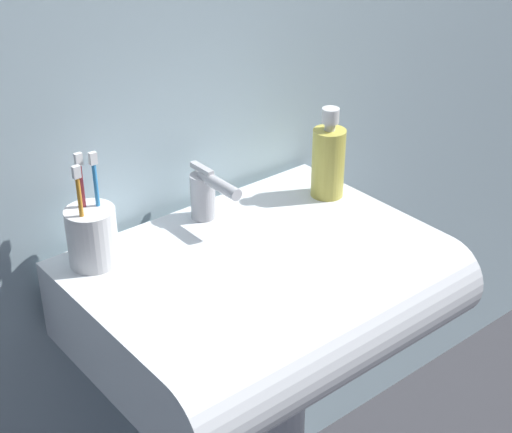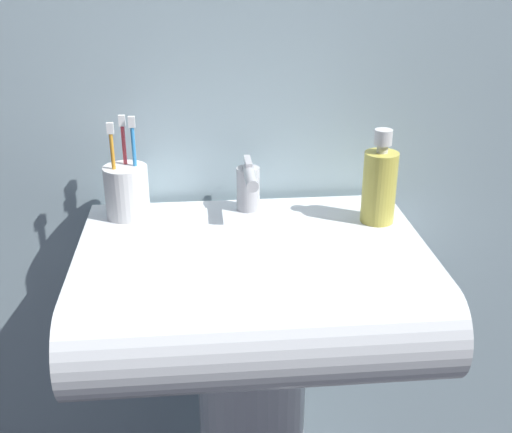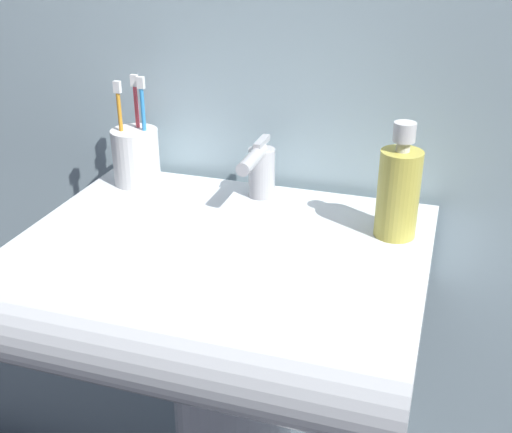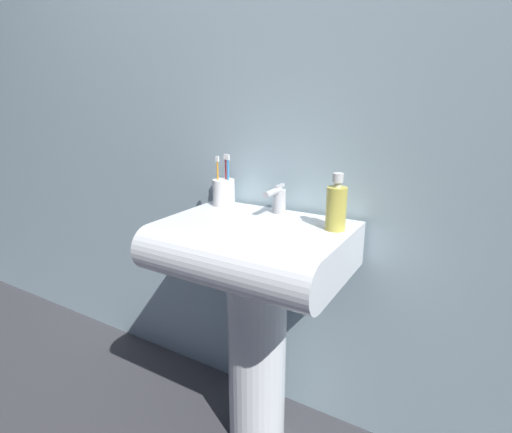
# 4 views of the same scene
# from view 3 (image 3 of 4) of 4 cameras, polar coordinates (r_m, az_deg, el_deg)

# --- Properties ---
(sink_basin) EXTENTS (0.60, 0.46, 0.15)m
(sink_basin) POSITION_cam_3_polar(r_m,az_deg,el_deg) (0.97, -3.34, -6.55)
(sink_basin) COLOR white
(sink_basin) RESTS_ON sink_pedestal
(faucet) EXTENTS (0.04, 0.13, 0.10)m
(faucet) POSITION_cam_3_polar(r_m,az_deg,el_deg) (1.07, 0.34, 4.25)
(faucet) COLOR #B7B7BC
(faucet) RESTS_ON sink_basin
(toothbrush_cup) EXTENTS (0.08, 0.08, 0.19)m
(toothbrush_cup) POSITION_cam_3_polar(r_m,az_deg,el_deg) (1.15, -10.62, 5.37)
(toothbrush_cup) COLOR white
(toothbrush_cup) RESTS_ON sink_basin
(soap_bottle) EXTENTS (0.06, 0.06, 0.18)m
(soap_bottle) POSITION_cam_3_polar(r_m,az_deg,el_deg) (0.96, 12.55, 2.26)
(soap_bottle) COLOR gold
(soap_bottle) RESTS_ON sink_basin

